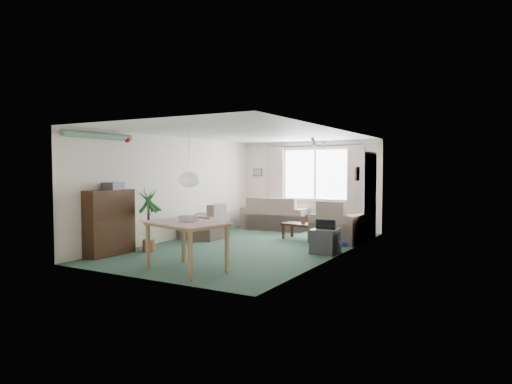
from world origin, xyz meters
The scene contains 25 objects.
ground centered at (0.00, 0.00, 0.00)m, with size 6.50×6.50×0.00m, color #2A4637.
window centered at (0.20, 3.23, 1.50)m, with size 1.80×0.03×1.30m, color white.
curtain_rod centered at (0.20, 3.15, 2.27)m, with size 2.60×0.03×0.03m, color black.
curtain_left centered at (-0.95, 3.13, 1.27)m, with size 0.45×0.08×2.00m, color beige.
curtain_right centered at (1.35, 3.13, 1.27)m, with size 0.45×0.08×2.00m, color beige.
radiator centered at (0.20, 3.19, 0.40)m, with size 1.20×0.10×0.55m, color white.
doorway centered at (1.99, 2.20, 1.00)m, with size 0.03×0.95×2.00m, color black.
pendant_lamp centered at (0.20, -2.30, 1.48)m, with size 0.36×0.36×0.36m, color white.
tinsel_garland centered at (-1.92, -2.30, 2.28)m, with size 1.60×1.60×0.12m, color #196626.
bauble_cluster_a centered at (1.30, 0.90, 2.22)m, with size 0.20×0.20×0.20m, color silver.
bauble_cluster_b centered at (1.60, -0.30, 2.22)m, with size 0.20×0.20×0.20m, color silver.
wall_picture_back centered at (-1.60, 3.23, 1.55)m, with size 0.28×0.03×0.22m, color brown.
wall_picture_right centered at (1.98, 1.20, 1.55)m, with size 0.03×0.24×0.30m, color brown.
sofa centered at (-0.75, 2.75, 0.44)m, with size 1.75×0.93×0.88m, color beige.
armchair_corner centered at (1.48, 1.48, 0.47)m, with size 1.05×1.00×0.94m, color #BAB18D.
armchair_left centered at (-1.50, 0.47, 0.41)m, with size 0.92×0.87×0.82m, color #B9AA8C.
coffee_table centered at (0.55, 1.44, 0.19)m, with size 0.84×0.46×0.38m, color black.
photo_frame centered at (0.62, 1.46, 0.46)m, with size 0.12×0.02×0.16m, color brown.
bookshelf centered at (-1.84, -2.16, 0.63)m, with size 0.34×1.03×1.26m, color black.
hifi_box centered at (-1.82, -2.07, 1.33)m, with size 0.28×0.35×0.14m, color #404046.
houseplant centered at (-1.47, -1.47, 0.64)m, with size 0.55×0.55×1.27m, color #2C6422.
dining_table centered at (0.27, -2.47, 0.39)m, with size 1.24×0.83×0.78m, color tan.
gift_box centered at (0.30, -2.44, 0.84)m, with size 0.25×0.18×0.12m, color #B5B4BF.
tv_cube centered at (1.70, 0.06, 0.24)m, with size 0.48×0.53×0.48m, color #333338.
pet_bed centered at (1.65, 1.12, 0.05)m, with size 0.52×0.52×0.10m, color navy.
Camera 1 is at (4.88, -8.33, 1.67)m, focal length 32.00 mm.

